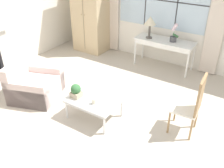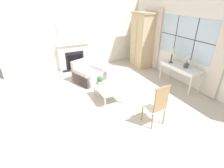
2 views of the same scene
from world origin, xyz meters
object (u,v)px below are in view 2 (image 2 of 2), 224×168
armoire (142,40)px  table_lamp (173,51)px  potted_plant_small (100,80)px  pillar_candle (105,88)px  coffee_table (108,88)px  potted_orchid (187,63)px  fireplace (74,54)px  armchair_upholstered (89,75)px  side_chair_wooden (158,104)px  console_table (180,68)px

armoire → table_lamp: size_ratio=4.18×
potted_plant_small → pillar_candle: size_ratio=2.25×
coffee_table → armoire: bearing=127.3°
potted_orchid → coffee_table: (-0.46, -2.69, -0.55)m
fireplace → armchair_upholstered: bearing=4.5°
side_chair_wooden → potted_orchid: bearing=118.5°
fireplace → side_chair_wooden: (4.60, 0.75, -0.05)m
table_lamp → side_chair_wooden: size_ratio=0.50×
fireplace → potted_plant_small: (2.67, 0.08, -0.11)m
table_lamp → armchair_upholstered: size_ratio=0.46×
potted_orchid → pillar_candle: size_ratio=3.83×
table_lamp → side_chair_wooden: table_lamp is taller
armoire → armchair_upholstered: 2.91m
armoire → pillar_candle: bearing=-52.6°
table_lamp → pillar_candle: bearing=-84.9°
console_table → armchair_upholstered: bearing=-122.4°
pillar_candle → potted_plant_small: bearing=179.5°
armchair_upholstered → potted_orchid: bearing=55.0°
fireplace → potted_plant_small: fireplace is taller
potted_orchid → armchair_upholstered: potted_orchid is taller
fireplace → potted_orchid: fireplace is taller
armoire → table_lamp: 1.86m
potted_orchid → armchair_upholstered: size_ratio=0.38×
armchair_upholstered → side_chair_wooden: (3.12, 0.63, 0.35)m
armoire → potted_orchid: armoire is taller
pillar_candle → side_chair_wooden: bearing=23.7°
potted_orchid → armchair_upholstered: bearing=-125.0°
pillar_candle → coffee_table: bearing=128.3°
coffee_table → console_table: bearing=84.3°
armchair_upholstered → table_lamp: bearing=63.3°
armoire → armchair_upholstered: size_ratio=1.93×
side_chair_wooden → coffee_table: size_ratio=1.17×
potted_orchid → coffee_table: size_ratio=0.48×
coffee_table → table_lamp: bearing=93.1°
fireplace → coffee_table: size_ratio=2.14×
armoire → table_lamp: armoire is taller
pillar_candle → console_table: bearing=86.7°
coffee_table → fireplace: bearing=-176.0°
fireplace → armchair_upholstered: 1.54m
potted_orchid → potted_plant_small: potted_orchid is taller
armchair_upholstered → potted_plant_small: armchair_upholstered is taller
console_table → coffee_table: 2.70m
armchair_upholstered → pillar_candle: bearing=-1.4°
fireplace → console_table: fireplace is taller
armoire → console_table: 2.32m
armoire → potted_plant_small: armoire is taller
console_table → armchair_upholstered: size_ratio=1.23×
armoire → pillar_candle: size_ratio=19.40×
coffee_table → potted_orchid: bearing=80.3°
potted_plant_small → pillar_candle: 0.42m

